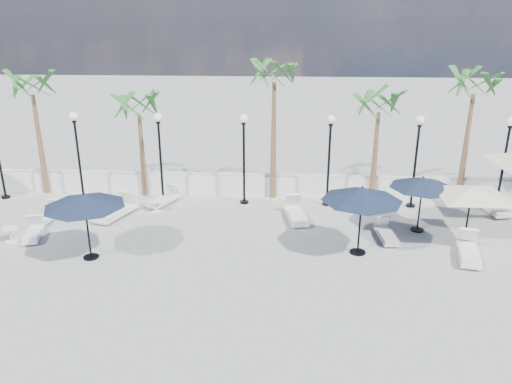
# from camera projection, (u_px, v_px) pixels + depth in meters

# --- Properties ---
(ground) EXTENTS (100.00, 100.00, 0.00)m
(ground) POSITION_uv_depth(u_px,v_px,m) (227.00, 280.00, 15.21)
(ground) COLOR gray
(ground) RESTS_ON ground
(balustrade) EXTENTS (26.00, 0.30, 1.01)m
(balustrade) POSITION_uv_depth(u_px,v_px,m) (246.00, 185.00, 22.08)
(balustrade) COLOR silver
(balustrade) RESTS_ON ground
(lamppost_1) EXTENTS (0.36, 0.36, 3.84)m
(lamppost_1) POSITION_uv_depth(u_px,v_px,m) (77.00, 144.00, 20.83)
(lamppost_1) COLOR black
(lamppost_1) RESTS_ON ground
(lamppost_2) EXTENTS (0.36, 0.36, 3.84)m
(lamppost_2) POSITION_uv_depth(u_px,v_px,m) (160.00, 145.00, 20.64)
(lamppost_2) COLOR black
(lamppost_2) RESTS_ON ground
(lamppost_3) EXTENTS (0.36, 0.36, 3.84)m
(lamppost_3) POSITION_uv_depth(u_px,v_px,m) (244.00, 146.00, 20.45)
(lamppost_3) COLOR black
(lamppost_3) RESTS_ON ground
(lamppost_4) EXTENTS (0.36, 0.36, 3.84)m
(lamppost_4) POSITION_uv_depth(u_px,v_px,m) (330.00, 148.00, 20.26)
(lamppost_4) COLOR black
(lamppost_4) RESTS_ON ground
(lamppost_5) EXTENTS (0.36, 0.36, 3.84)m
(lamppost_5) POSITION_uv_depth(u_px,v_px,m) (417.00, 149.00, 20.07)
(lamppost_5) COLOR black
(lamppost_5) RESTS_ON ground
(lamppost_6) EXTENTS (0.36, 0.36, 3.84)m
(lamppost_6) POSITION_uv_depth(u_px,v_px,m) (506.00, 150.00, 19.88)
(lamppost_6) COLOR black
(lamppost_6) RESTS_ON ground
(palm_0) EXTENTS (2.60, 2.60, 5.50)m
(palm_0) POSITION_uv_depth(u_px,v_px,m) (32.00, 91.00, 20.99)
(palm_0) COLOR brown
(palm_0) RESTS_ON ground
(palm_1) EXTENTS (2.60, 2.60, 4.70)m
(palm_1) POSITION_uv_depth(u_px,v_px,m) (139.00, 111.00, 21.01)
(palm_1) COLOR brown
(palm_1) RESTS_ON ground
(palm_2) EXTENTS (2.60, 2.60, 6.10)m
(palm_2) POSITION_uv_depth(u_px,v_px,m) (274.00, 79.00, 20.24)
(palm_2) COLOR brown
(palm_2) RESTS_ON ground
(palm_3) EXTENTS (2.60, 2.60, 4.90)m
(palm_3) POSITION_uv_depth(u_px,v_px,m) (379.00, 109.00, 20.40)
(palm_3) COLOR brown
(palm_3) RESTS_ON ground
(palm_4) EXTENTS (2.60, 2.60, 5.70)m
(palm_4) POSITION_uv_depth(u_px,v_px,m) (474.00, 91.00, 19.93)
(palm_4) COLOR brown
(palm_4) RESTS_ON ground
(lounger_0) EXTENTS (0.74, 1.73, 0.63)m
(lounger_0) POSITION_uv_depth(u_px,v_px,m) (48.00, 215.00, 19.47)
(lounger_0) COLOR silver
(lounger_0) RESTS_ON ground
(lounger_1) EXTENTS (0.95, 1.70, 0.61)m
(lounger_1) POSITION_uv_depth(u_px,v_px,m) (33.00, 232.00, 17.99)
(lounger_1) COLOR silver
(lounger_1) RESTS_ON ground
(lounger_2) EXTENTS (1.36, 2.22, 0.79)m
(lounger_2) POSITION_uv_depth(u_px,v_px,m) (116.00, 211.00, 19.78)
(lounger_2) COLOR silver
(lounger_2) RESTS_ON ground
(lounger_3) EXTENTS (1.00, 2.11, 0.76)m
(lounger_3) POSITION_uv_depth(u_px,v_px,m) (296.00, 213.00, 19.53)
(lounger_3) COLOR silver
(lounger_3) RESTS_ON ground
(lounger_4) EXTENTS (1.22, 1.83, 0.66)m
(lounger_4) POSITION_uv_depth(u_px,v_px,m) (164.00, 199.00, 21.15)
(lounger_4) COLOR silver
(lounger_4) RESTS_ON ground
(lounger_5) EXTENTS (1.06, 2.05, 0.74)m
(lounger_5) POSITION_uv_depth(u_px,v_px,m) (469.00, 252.00, 16.46)
(lounger_5) COLOR silver
(lounger_5) RESTS_ON ground
(lounger_6) EXTENTS (0.66, 1.66, 0.61)m
(lounger_6) POSITION_uv_depth(u_px,v_px,m) (386.00, 234.00, 17.87)
(lounger_6) COLOR silver
(lounger_6) RESTS_ON ground
(lounger_7) EXTENTS (1.02, 2.25, 0.81)m
(lounger_7) POSITION_uv_depth(u_px,v_px,m) (491.00, 204.00, 20.40)
(lounger_7) COLOR silver
(lounger_7) RESTS_ON ground
(side_table_0) EXTENTS (0.54, 0.54, 0.53)m
(side_table_0) POSITION_uv_depth(u_px,v_px,m) (10.00, 233.00, 17.64)
(side_table_0) COLOR silver
(side_table_0) RESTS_ON ground
(side_table_1) EXTENTS (0.48, 0.48, 0.47)m
(side_table_1) POSITION_uv_depth(u_px,v_px,m) (156.00, 205.00, 20.28)
(side_table_1) COLOR silver
(side_table_1) RESTS_ON ground
(side_table_2) EXTENTS (0.52, 0.52, 0.51)m
(side_table_2) POSITION_uv_depth(u_px,v_px,m) (359.00, 206.00, 20.16)
(side_table_2) COLOR silver
(side_table_2) RESTS_ON ground
(parasol_navy_left) EXTENTS (2.62, 2.62, 2.31)m
(parasol_navy_left) POSITION_uv_depth(u_px,v_px,m) (84.00, 201.00, 15.89)
(parasol_navy_left) COLOR black
(parasol_navy_left) RESTS_ON ground
(parasol_navy_mid) EXTENTS (2.68, 2.68, 2.40)m
(parasol_navy_mid) POSITION_uv_depth(u_px,v_px,m) (362.00, 195.00, 16.20)
(parasol_navy_mid) COLOR black
(parasol_navy_mid) RESTS_ON ground
(parasol_navy_right) EXTENTS (2.38, 2.38, 2.14)m
(parasol_navy_right) POSITION_uv_depth(u_px,v_px,m) (423.00, 183.00, 18.01)
(parasol_navy_right) COLOR black
(parasol_navy_right) RESTS_ON ground
(parasol_cream_sq_a) EXTENTS (4.47, 4.47, 2.20)m
(parasol_cream_sq_a) POSITION_uv_depth(u_px,v_px,m) (472.00, 188.00, 17.07)
(parasol_cream_sq_a) COLOR black
(parasol_cream_sq_a) RESTS_ON ground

